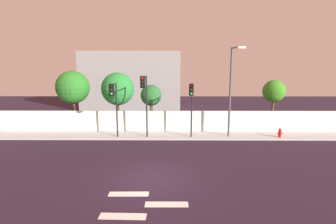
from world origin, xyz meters
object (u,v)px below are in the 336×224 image
at_px(traffic_light_center, 191,99).
at_px(roadside_tree_leftmost, 73,87).
at_px(roadside_tree_rightmost, 274,91).
at_px(fire_hydrant, 280,132).
at_px(street_lamp_curbside, 232,86).
at_px(traffic_light_right, 114,98).
at_px(roadside_tree_midleft, 118,89).
at_px(roadside_tree_midright, 151,96).
at_px(traffic_light_left, 145,93).

distance_m(traffic_light_center, roadside_tree_leftmost, 11.00).
distance_m(traffic_light_center, roadside_tree_rightmost, 8.42).
relative_size(traffic_light_center, fire_hydrant, 5.82).
bearing_deg(fire_hydrant, roadside_tree_rightmost, 79.55).
xyz_separation_m(traffic_light_center, street_lamp_curbside, (3.16, 0.42, 0.99)).
xyz_separation_m(traffic_light_right, roadside_tree_rightmost, (13.68, 3.58, 0.24)).
distance_m(fire_hydrant, roadside_tree_rightmost, 4.32).
relative_size(street_lamp_curbside, roadside_tree_rightmost, 1.53).
distance_m(traffic_light_center, roadside_tree_midleft, 7.22).
bearing_deg(traffic_light_right, roadside_tree_midright, 54.37).
relative_size(street_lamp_curbside, fire_hydrant, 9.51).
bearing_deg(street_lamp_curbside, roadside_tree_rightmost, 32.49).
bearing_deg(traffic_light_right, roadside_tree_midleft, 97.00).
bearing_deg(roadside_tree_midleft, traffic_light_right, -83.00).
relative_size(traffic_light_left, roadside_tree_rightmost, 1.06).
distance_m(traffic_light_left, roadside_tree_leftmost, 7.67).
distance_m(traffic_light_right, roadside_tree_leftmost, 5.80).
relative_size(fire_hydrant, roadside_tree_midright, 0.18).
bearing_deg(traffic_light_center, roadside_tree_rightmost, 23.30).
xyz_separation_m(roadside_tree_leftmost, roadside_tree_rightmost, (18.20, -0.00, -0.35)).
height_order(roadside_tree_midleft, roadside_tree_rightmost, roadside_tree_midleft).
height_order(street_lamp_curbside, roadside_tree_rightmost, street_lamp_curbside).
distance_m(traffic_light_center, roadside_tree_midright, 4.75).
bearing_deg(fire_hydrant, traffic_light_center, -177.47).
bearing_deg(roadside_tree_midleft, roadside_tree_rightmost, 0.00).
height_order(street_lamp_curbside, fire_hydrant, street_lamp_curbside).
bearing_deg(roadside_tree_rightmost, street_lamp_curbside, -147.51).
distance_m(fire_hydrant, roadside_tree_midright, 11.29).
height_order(traffic_light_left, traffic_light_right, traffic_light_left).
bearing_deg(traffic_light_center, roadside_tree_midleft, 152.47).
distance_m(street_lamp_curbside, roadside_tree_midright, 7.25).
xyz_separation_m(traffic_light_center, roadside_tree_midleft, (-6.39, 3.33, 0.49)).
xyz_separation_m(traffic_light_left, fire_hydrant, (10.79, 0.42, -3.17)).
height_order(street_lamp_curbside, roadside_tree_midleft, street_lamp_curbside).
xyz_separation_m(roadside_tree_leftmost, roadside_tree_midright, (7.09, -0.00, -0.75)).
xyz_separation_m(traffic_light_left, roadside_tree_leftmost, (-6.86, 3.43, 0.22)).
bearing_deg(traffic_light_left, roadside_tree_leftmost, 153.41).
xyz_separation_m(traffic_light_left, roadside_tree_midleft, (-2.78, 3.43, 0.08)).
bearing_deg(roadside_tree_midright, roadside_tree_midleft, 180.00).
bearing_deg(street_lamp_curbside, traffic_light_left, -175.56).
height_order(fire_hydrant, roadside_tree_rightmost, roadside_tree_rightmost).
bearing_deg(traffic_light_left, traffic_light_right, -176.33).
height_order(traffic_light_left, traffic_light_center, traffic_light_left).
bearing_deg(roadside_tree_leftmost, fire_hydrant, -9.69).
distance_m(traffic_light_center, fire_hydrant, 7.69).
distance_m(roadside_tree_leftmost, roadside_tree_rightmost, 18.20).
height_order(traffic_light_left, roadside_tree_midright, traffic_light_left).
distance_m(fire_hydrant, roadside_tree_leftmost, 18.22).
height_order(traffic_light_right, roadside_tree_rightmost, roadside_tree_rightmost).
bearing_deg(roadside_tree_rightmost, traffic_light_center, -156.70).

